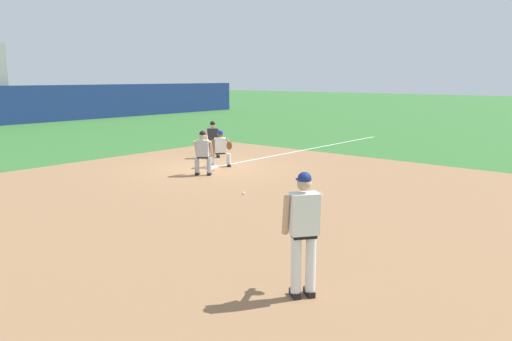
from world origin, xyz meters
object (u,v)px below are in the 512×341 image
object	(u,v)px
pitcher	(304,227)
umpire	(213,138)
first_base_bag	(211,167)
first_baseman	(221,147)
baserunner	(203,151)
baseball	(244,193)

from	to	relation	value
pitcher	umpire	xyz separation A→B (m)	(8.18, 10.11, -0.27)
first_base_bag	umpire	distance (m)	2.44
first_baseman	baserunner	xyz separation A→B (m)	(-1.43, -0.57, 0.06)
baserunner	first_baseman	bearing A→B (deg)	21.90
first_base_bag	first_baseman	distance (m)	0.79
baserunner	first_base_bag	bearing A→B (deg)	34.35
baseball	first_baseman	size ratio (longest dim) A/B	0.06
first_base_bag	umpire	xyz separation A→B (m)	(1.69, 1.60, 0.75)
baseball	pitcher	size ratio (longest dim) A/B	0.04
first_base_bag	baseball	world-z (taller)	first_base_bag
first_base_bag	baseball	bearing A→B (deg)	-122.31
baseball	baserunner	size ratio (longest dim) A/B	0.05
first_baseman	umpire	world-z (taller)	umpire
first_baseman	umpire	distance (m)	2.20
pitcher	first_baseman	xyz separation A→B (m)	(6.85, 8.36, -0.33)
first_base_bag	pitcher	size ratio (longest dim) A/B	0.20
umpire	baserunner	bearing A→B (deg)	-139.90
baserunner	umpire	distance (m)	3.61
baseball	pitcher	distance (m)	6.59
pitcher	first_baseman	world-z (taller)	pitcher
first_base_bag	umpire	size ratio (longest dim) A/B	0.26
pitcher	first_baseman	distance (m)	10.81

